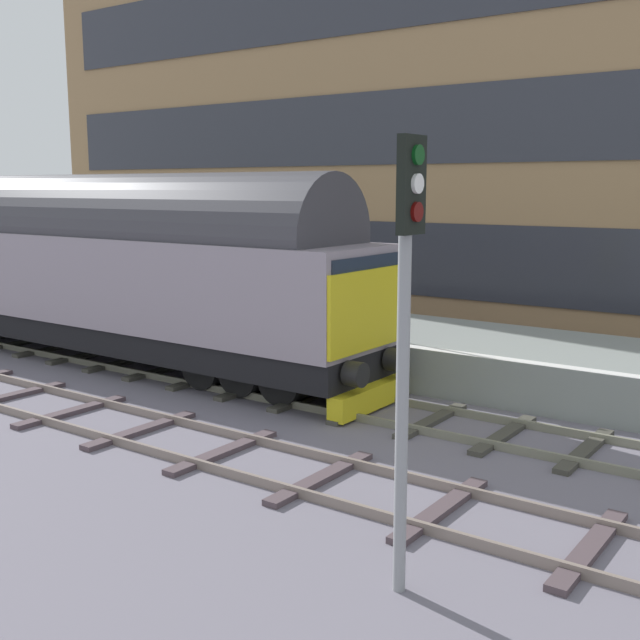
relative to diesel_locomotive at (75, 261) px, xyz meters
name	(u,v)px	position (x,y,z in m)	size (l,w,h in m)	color
ground_plane	(233,384)	(0.00, -5.40, -2.48)	(140.00, 140.00, 0.00)	slate
track_main	(232,382)	(0.00, -5.40, -2.43)	(2.50, 60.00, 0.15)	gray
track_adjacent_west	(105,420)	(-3.56, -5.40, -2.42)	(2.50, 60.00, 0.15)	gray
station_platform	(325,338)	(3.60, -5.40, -1.98)	(4.00, 44.00, 1.01)	gray
station_building	(424,79)	(11.43, -3.94, 5.47)	(5.98, 30.28, 15.91)	#9E7B52
diesel_locomotive	(75,261)	(0.00, 0.00, 0.00)	(2.74, 18.33, 4.68)	black
signal_post_near	(406,310)	(-5.69, -12.98, 0.64)	(0.44, 0.22, 4.89)	gray
platform_number_sign	(388,278)	(2.11, -8.16, -0.10)	(0.10, 0.44, 2.08)	slate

